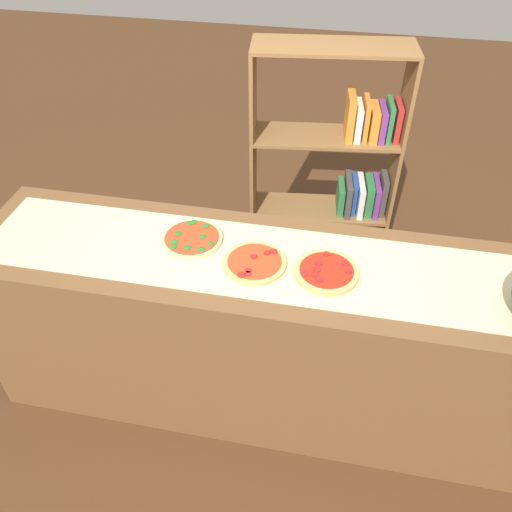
# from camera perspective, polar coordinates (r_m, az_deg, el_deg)

# --- Properties ---
(ground_plane) EXTENTS (12.00, 12.00, 0.00)m
(ground_plane) POSITION_cam_1_polar(r_m,az_deg,el_deg) (2.93, -0.00, -14.37)
(ground_plane) COLOR #4C2D19
(counter) EXTENTS (2.54, 0.64, 0.94)m
(counter) POSITION_cam_1_polar(r_m,az_deg,el_deg) (2.56, -0.00, -8.35)
(counter) COLOR brown
(counter) RESTS_ON ground_plane
(parchment_paper) EXTENTS (2.38, 0.47, 0.00)m
(parchment_paper) POSITION_cam_1_polar(r_m,az_deg,el_deg) (2.22, -0.00, -0.37)
(parchment_paper) COLOR beige
(parchment_paper) RESTS_ON counter
(pizza_spinach_0) EXTENTS (0.27, 0.27, 0.03)m
(pizza_spinach_0) POSITION_cam_1_polar(r_m,az_deg,el_deg) (2.32, -6.98, 1.87)
(pizza_spinach_0) COLOR #E5C17F
(pizza_spinach_0) RESTS_ON parchment_paper
(pizza_pepperoni_1) EXTENTS (0.27, 0.27, 0.02)m
(pizza_pepperoni_1) POSITION_cam_1_polar(r_m,az_deg,el_deg) (2.19, -0.16, -0.72)
(pizza_pepperoni_1) COLOR tan
(pizza_pepperoni_1) RESTS_ON parchment_paper
(pizza_pepperoni_2) EXTENTS (0.27, 0.27, 0.03)m
(pizza_pepperoni_2) POSITION_cam_1_polar(r_m,az_deg,el_deg) (2.16, 7.66, -1.70)
(pizza_pepperoni_2) COLOR tan
(pizza_pepperoni_2) RESTS_ON parchment_paper
(bookshelf) EXTENTS (0.86, 0.39, 1.50)m
(bookshelf) POSITION_cam_1_polar(r_m,az_deg,el_deg) (3.17, 9.07, 8.29)
(bookshelf) COLOR brown
(bookshelf) RESTS_ON ground_plane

